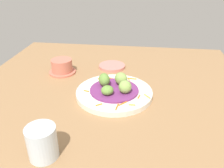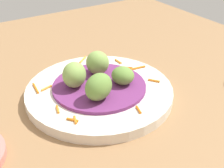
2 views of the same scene
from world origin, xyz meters
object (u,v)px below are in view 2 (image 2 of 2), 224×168
at_px(guac_scoop_left, 98,63).
at_px(guac_scoop_back, 123,76).
at_px(guac_scoop_center, 74,75).
at_px(guac_scoop_right, 100,86).
at_px(main_plate, 99,92).

distance_m(guac_scoop_left, guac_scoop_back, 0.06).
height_order(guac_scoop_center, guac_scoop_right, same).
bearing_deg(main_plate, guac_scoop_back, 63.04).
distance_m(guac_scoop_center, guac_scoop_right, 0.06).
height_order(guac_scoop_left, guac_scoop_right, same).
relative_size(guac_scoop_center, guac_scoop_right, 0.91).
bearing_deg(guac_scoop_left, main_plate, -26.96).
distance_m(main_plate, guac_scoop_back, 0.06).
xyz_separation_m(guac_scoop_left, guac_scoop_back, (0.06, 0.02, -0.01)).
relative_size(main_plate, guac_scoop_back, 6.38).
relative_size(guac_scoop_right, guac_scoop_back, 1.27).
bearing_deg(main_plate, guac_scoop_left, 153.04).
bearing_deg(guac_scoop_right, guac_scoop_left, 153.04).
xyz_separation_m(main_plate, guac_scoop_center, (-0.02, -0.04, 0.04)).
distance_m(main_plate, guac_scoop_center, 0.06).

